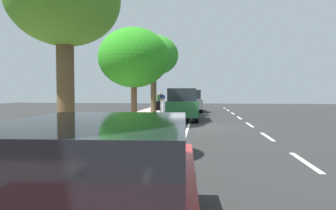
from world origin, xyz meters
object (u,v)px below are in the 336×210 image
Objects in this scene: parked_sedan_red_mid at (99,205)px; cyclist_with_backpack at (162,108)px; parked_pickup_grey_nearest at (190,102)px; parked_suv_green_second at (182,104)px; street_tree_far_end at (64,2)px; street_tree_mid_block at (134,58)px; pedestrian_on_phone at (160,100)px; bicycle_at_curb at (165,122)px; street_tree_near_cyclist at (153,56)px.

cyclist_with_backpack is (0.95, -11.30, 0.26)m from parked_sedan_red_mid.
cyclist_with_backpack is (0.91, 12.36, 0.11)m from parked_pickup_grey_nearest.
street_tree_far_end is (2.24, 11.19, 3.00)m from parked_suv_green_second.
cyclist_with_backpack is at bearing 85.79° from parked_pickup_grey_nearest.
parked_pickup_grey_nearest is at bearing -89.90° from parked_sedan_red_mid.
street_tree_mid_block reaches higher than pedestrian_on_phone.
pedestrian_on_phone is at bearing -81.70° from cyclist_with_backpack.
pedestrian_on_phone reaches higher than parked_sedan_red_mid.
street_tree_mid_block reaches higher than parked_pickup_grey_nearest.
parked_sedan_red_mid is 10.89m from bicycle_at_curb.
street_tree_mid_block is 0.95× the size of street_tree_far_end.
street_tree_mid_block reaches higher than parked_sedan_red_mid.
parked_sedan_red_mid reaches higher than bicycle_at_curb.
street_tree_near_cyclist is (2.46, 5.31, 3.48)m from parked_pickup_grey_nearest.
bicycle_at_curb is 3.80m from street_tree_mid_block.
street_tree_far_end is at bearing -61.14° from parked_sedan_red_mid.
street_tree_far_end reaches higher than cyclist_with_backpack.
cyclist_with_backpack is at bearing 102.40° from street_tree_near_cyclist.
parked_pickup_grey_nearest is 23.67m from parked_sedan_red_mid.
parked_pickup_grey_nearest is 3.34× the size of pedestrian_on_phone.
pedestrian_on_phone is at bearing -89.23° from street_tree_far_end.
pedestrian_on_phone is (0.26, -11.57, -2.44)m from street_tree_mid_block.
street_tree_mid_block is (2.46, 11.54, 2.61)m from parked_pickup_grey_nearest.
street_tree_mid_block is at bearing -78.34° from parked_sedan_red_mid.
street_tree_near_cyclist is at bearing 92.75° from pedestrian_on_phone.
parked_pickup_grey_nearest is 12.83m from bicycle_at_curb.
street_tree_near_cyclist reaches higher than street_tree_mid_block.
bicycle_at_curb is at bearing 86.94° from parked_pickup_grey_nearest.
street_tree_mid_block reaches higher than parked_suv_green_second.
street_tree_far_end is (1.78, 6.32, 3.64)m from bicycle_at_curb.
pedestrian_on_phone is at bearing -88.73° from street_tree_mid_block.
parked_suv_green_second is at bearing -98.89° from cyclist_with_backpack.
parked_pickup_grey_nearest is 12.08m from street_tree_mid_block.
parked_sedan_red_mid is (-0.26, 15.74, -0.27)m from parked_suv_green_second.
parked_suv_green_second is at bearing -95.48° from bicycle_at_curb.
pedestrian_on_phone is at bearing -87.25° from street_tree_near_cyclist.
cyclist_with_backpack is at bearing 151.91° from street_tree_mid_block.
parked_sedan_red_mid is at bearing 90.94° from parked_suv_green_second.
parked_suv_green_second is 15.74m from parked_sedan_red_mid.
parked_pickup_grey_nearest is 1.20× the size of parked_sedan_red_mid.
street_tree_far_end is (0.00, 7.59, 0.52)m from street_tree_mid_block.
parked_pickup_grey_nearest is 19.53m from street_tree_far_end.
parked_suv_green_second is 1.06× the size of parked_sedan_red_mid.
parked_sedan_red_mid is 2.70× the size of cyclist_with_backpack.
pedestrian_on_phone reaches higher than bicycle_at_curb.
bicycle_at_curb is at bearing 103.34° from street_tree_near_cyclist.
street_tree_near_cyclist is 1.17× the size of street_tree_mid_block.
street_tree_mid_block is (1.78, -1.27, 3.12)m from bicycle_at_curb.
cyclist_with_backpack reaches higher than bicycle_at_curb.
street_tree_mid_block is at bearing -35.58° from bicycle_at_curb.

